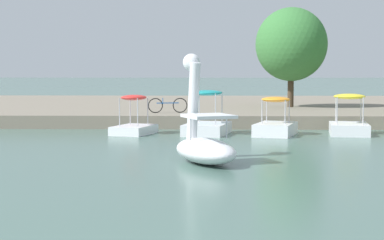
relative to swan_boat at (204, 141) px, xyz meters
The scene contains 8 objects.
shore_bank_far 19.90m from the swan_boat, 95.47° to the left, with size 158.29×21.18×0.54m, color slate.
swan_boat is the anchor object (origin of this frame).
pedal_boat_red 7.77m from the swan_boat, 110.14° to the left, with size 1.71×2.19×1.47m.
pedal_boat_teal 7.30m from the swan_boat, 89.55° to the left, with size 1.92×2.62×1.64m.
pedal_boat_orange 7.51m from the swan_boat, 69.97° to the left, with size 1.88×2.49×1.41m.
pedal_boat_yellow 9.10m from the swan_boat, 54.22° to the left, with size 1.69×2.36×1.51m.
tree_broadleaf_behind_dock 16.57m from the swan_boat, 74.94° to the left, with size 4.44×4.68×4.98m.
bicycle_parked 11.25m from the swan_boat, 98.49° to the left, with size 1.69×0.39×0.65m.
Camera 1 is at (2.02, -4.08, 2.34)m, focal length 58.88 mm.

